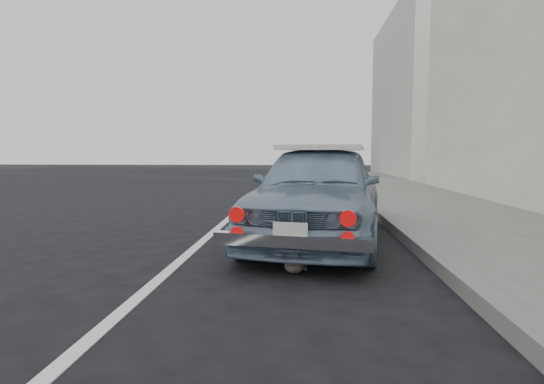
# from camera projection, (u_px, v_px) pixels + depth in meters

# --- Properties ---
(building_far) EXTENTS (3.50, 10.00, 8.00)m
(building_far) POSITION_uv_depth(u_px,v_px,m) (424.00, 96.00, 20.96)
(building_far) COLOR beige
(building_far) RESTS_ON ground
(pline_front) EXTENTS (3.00, 0.12, 0.01)m
(pline_front) POSITION_uv_depth(u_px,v_px,m) (305.00, 214.00, 8.37)
(pline_front) COLOR silver
(pline_front) RESTS_ON ground
(pline_side) EXTENTS (0.12, 7.00, 0.01)m
(pline_side) POSITION_uv_depth(u_px,v_px,m) (186.00, 255.00, 5.01)
(pline_side) COLOR silver
(pline_side) RESTS_ON ground
(retro_coupe) EXTENTS (2.25, 4.21, 1.36)m
(retro_coupe) POSITION_uv_depth(u_px,v_px,m) (319.00, 191.00, 5.86)
(retro_coupe) COLOR #7890AA
(retro_coupe) RESTS_ON ground
(cat) EXTENTS (0.31, 0.42, 0.24)m
(cat) POSITION_uv_depth(u_px,v_px,m) (295.00, 262.00, 4.26)
(cat) COLOR #736858
(cat) RESTS_ON ground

